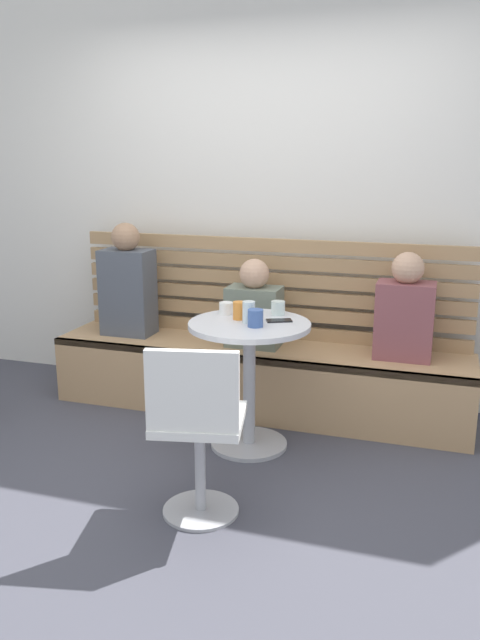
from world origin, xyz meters
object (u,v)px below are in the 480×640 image
Objects in this scene: cup_mug_blue at (255,318)px; cup_glass_short at (278,308)px; person_child_middle at (405,312)px; person_child_left at (254,309)px; cup_tumbler_orange at (239,311)px; cafe_table at (249,361)px; cup_ceramic_white at (226,308)px; white_chair at (197,426)px; person_adult at (128,285)px; phone_on_table at (279,321)px; booth_bench at (257,378)px; cup_glass_tall at (249,312)px.

cup_glass_short is (0.05, 0.30, -0.01)m from cup_mug_blue.
cup_glass_short is at bearing -153.11° from person_child_middle.
person_child_left is 5.65× the size of cup_tumbler_orange.
cup_tumbler_orange is (-0.08, 0.05, 0.27)m from cafe_table.
cup_ceramic_white is (-0.29, -0.08, -0.01)m from cup_glass_short.
white_chair is 1.62m from person_child_middle.
person_adult reaches higher than cup_mug_blue.
cup_glass_short is 0.16m from phone_on_table.
person_adult is at bearing 179.00° from booth_bench.
booth_bench is at bearing 94.88° from white_chair.
phone_on_table is (0.04, -0.14, -0.04)m from cup_glass_short.
person_adult is at bearing 43.55° from phone_on_table.
booth_bench is 0.80m from cup_glass_tall.
person_child_middle reaches higher than cup_glass_tall.
cup_glass_tall is at bearing -76.34° from person_child_left.
cup_ceramic_white is 0.34m from phone_on_table.
cup_glass_tall is 0.24m from cup_ceramic_white.
person_child_left is (0.90, -0.01, -0.10)m from person_adult.
cup_tumbler_orange is at bearing -27.53° from person_adult.
cup_mug_blue is at bearing -138.82° from person_child_middle.
cup_ceramic_white is at bearing 142.67° from cafe_table.
cup_ceramic_white is at bearing 101.40° from white_chair.
person_child_middle reaches higher than person_child_left.
white_chair reaches higher than cup_ceramic_white.
phone_on_table is (-0.65, -0.50, 0.02)m from person_child_middle.
cup_mug_blue is at bearing 86.10° from white_chair.
person_adult is 1.08m from cup_tumbler_orange.
white_chair is (0.12, -1.35, 0.24)m from booth_bench.
cafe_table is at bearing -115.44° from cup_glass_short.
cup_glass_short is at bearing 80.75° from cup_mug_blue.
cup_glass_short is at bearing -55.88° from booth_bench.
cafe_table is 6.17× the size of cup_glass_tall.
person_child_middle is at bearing 1.86° from person_child_left.
person_child_left is 0.41m from cup_glass_short.
person_child_middle is 0.78m from cup_glass_short.
booth_bench is 33.75× the size of cup_glass_short.
person_adult is 1.18× the size of person_child_middle.
booth_bench is 22.50× the size of cup_glass_tall.
cup_mug_blue is (-0.74, -0.65, 0.06)m from person_child_middle.
cup_tumbler_orange is at bearing -137.05° from cup_glass_short.
person_adult is (-1.04, 1.36, 0.32)m from white_chair.
person_child_left is 0.93m from person_child_middle.
cafe_table is 0.28m from phone_on_table.
cup_ceramic_white is (0.85, -0.41, -0.01)m from person_adult.
cup_tumbler_orange reaches higher than cafe_table.
cup_glass_tall reaches higher than cup_ceramic_white.
person_child_left is at bearing 82.85° from cup_ceramic_white.
person_adult is at bearing -179.39° from person_child_middle.
cafe_table is at bearing -144.34° from person_child_middle.
cup_tumbler_orange is at bearing 145.24° from cafe_table.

